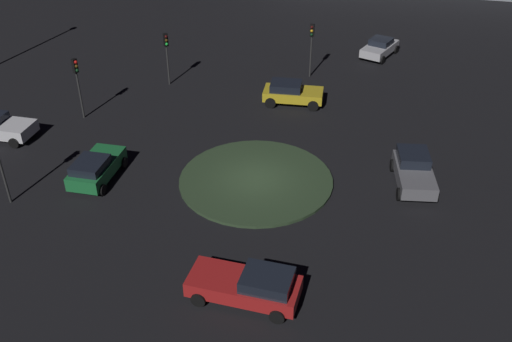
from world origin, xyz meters
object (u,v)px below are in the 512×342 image
at_px(car_grey, 414,171).
at_px(traffic_light_west, 312,40).
at_px(car_silver, 380,47).
at_px(car_red, 249,285).
at_px(car_yellow, 291,93).
at_px(traffic_light_south, 77,76).
at_px(car_green, 96,168).
at_px(traffic_light_southwest, 167,49).

distance_m(car_grey, traffic_light_west, 15.01).
xyz_separation_m(car_silver, traffic_light_west, (6.03, -3.87, 2.11)).
bearing_deg(car_silver, car_red, 13.20).
height_order(car_yellow, traffic_light_south, traffic_light_south).
bearing_deg(car_red, traffic_light_south, -40.09).
height_order(car_green, traffic_light_southwest, traffic_light_southwest).
bearing_deg(car_grey, traffic_light_west, -158.50).
bearing_deg(car_yellow, car_red, -89.25).
distance_m(car_red, car_green, 12.13).
bearing_deg(car_silver, traffic_light_southwest, -37.33).
bearing_deg(traffic_light_west, car_green, -26.28).
relative_size(car_silver, car_green, 1.00).
bearing_deg(car_green, car_silver, -33.35).
bearing_deg(car_red, car_green, -30.91).
bearing_deg(car_red, car_grey, -119.58).
relative_size(traffic_light_south, traffic_light_southwest, 1.06).
xyz_separation_m(car_red, traffic_light_south, (-10.69, -16.22, 2.10)).
bearing_deg(car_grey, traffic_light_southwest, -126.86).
bearing_deg(car_silver, car_yellow, -7.25).
bearing_deg(traffic_light_southwest, traffic_light_west, 71.26).
distance_m(car_yellow, traffic_light_west, 5.19).
relative_size(car_silver, traffic_light_south, 1.01).
distance_m(car_red, traffic_light_southwest, 22.23).
distance_m(car_red, car_grey, 12.12).
distance_m(car_silver, traffic_light_south, 23.67).
xyz_separation_m(car_red, car_grey, (-11.17, 4.71, 0.04)).
relative_size(car_silver, car_yellow, 0.96).
height_order(traffic_light_south, traffic_light_west, traffic_light_south).
height_order(car_green, traffic_light_south, traffic_light_south).
xyz_separation_m(car_green, traffic_light_southwest, (-12.40, -2.67, 1.94)).
bearing_deg(car_yellow, car_silver, 57.83).
bearing_deg(traffic_light_southwest, traffic_light_south, -69.52).
distance_m(traffic_light_west, traffic_light_southwest, 10.35).
relative_size(car_red, car_yellow, 1.11).
bearing_deg(car_silver, car_grey, 29.25).
relative_size(car_yellow, car_green, 1.05).
xyz_separation_m(car_silver, car_green, (23.66, -10.13, 0.04)).
height_order(car_red, car_green, car_red).
bearing_deg(car_green, traffic_light_west, -29.72).
xyz_separation_m(car_grey, traffic_light_south, (0.48, -20.93, 2.06)).
height_order(car_silver, car_green, car_green).
bearing_deg(traffic_light_south, car_green, -37.03).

